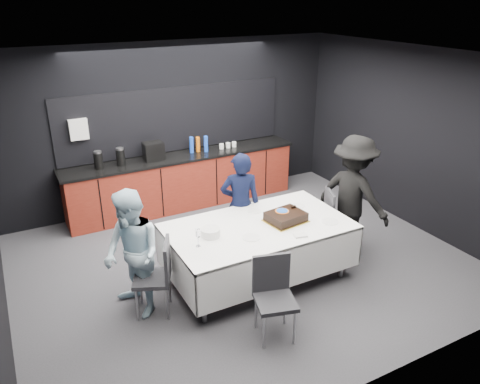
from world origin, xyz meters
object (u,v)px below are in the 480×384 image
party_table (258,235)px  person_center (240,205)px  chair_left (159,272)px  person_left (132,255)px  plate_stack (210,232)px  chair_right (336,215)px  cake_assembly (286,217)px  chair_near (273,291)px  person_right (353,195)px  champagne_flute (198,234)px

party_table → person_center: person_center is taller
chair_left → person_left: size_ratio=0.60×
plate_stack → chair_right: (2.04, 0.11, -0.30)m
cake_assembly → chair_left: 1.76m
cake_assembly → plate_stack: bearing=174.6°
chair_near → person_right: size_ratio=0.54×
cake_assembly → party_table: bearing=169.5°
champagne_flute → chair_right: champagne_flute is taller
person_right → chair_right: bearing=43.9°
person_center → chair_right: bearing=179.1°
cake_assembly → chair_right: bearing=11.7°
chair_left → person_left: 0.37m
party_table → champagne_flute: (-0.89, -0.13, 0.30)m
champagne_flute → person_right: size_ratio=0.13×
plate_stack → chair_left: 0.78m
plate_stack → chair_near: (0.27, -1.03, -0.30)m
chair_right → person_right: bearing=-28.4°
person_right → party_table: bearing=73.7°
party_table → person_right: bearing=1.4°
plate_stack → person_left: size_ratio=0.15×
chair_near → person_right: bearing=28.0°
chair_left → chair_near: 1.36m
plate_stack → person_left: person_left is taller
chair_left → chair_near: same height
chair_left → person_right: bearing=2.1°
chair_near → person_left: 1.64m
chair_left → person_center: bearing=26.8°
champagne_flute → party_table: bearing=8.2°
party_table → chair_near: size_ratio=2.51×
chair_right → person_left: 3.01m
chair_near → party_table: bearing=68.7°
party_table → person_right: 1.59m
chair_left → person_center: person_center is taller
cake_assembly → chair_left: size_ratio=0.59×
champagne_flute → person_right: bearing=3.9°
chair_right → person_center: person_center is taller
plate_stack → person_left: (-0.96, 0.03, -0.06)m
chair_right → person_right: size_ratio=0.54×
person_left → person_right: size_ratio=0.89×
chair_right → person_right: person_right is taller
party_table → person_left: 1.63m
party_table → person_center: (0.10, 0.67, 0.13)m
chair_left → chair_right: 2.76m
chair_near → person_left: size_ratio=0.60×
chair_right → person_center: (-1.28, 0.53, 0.23)m
party_table → cake_assembly: bearing=-10.5°
chair_right → chair_near: (-1.78, -1.15, 0.00)m
person_right → champagne_flute: bearing=76.2°
cake_assembly → person_right: 1.21m
party_table → chair_left: chair_left is taller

